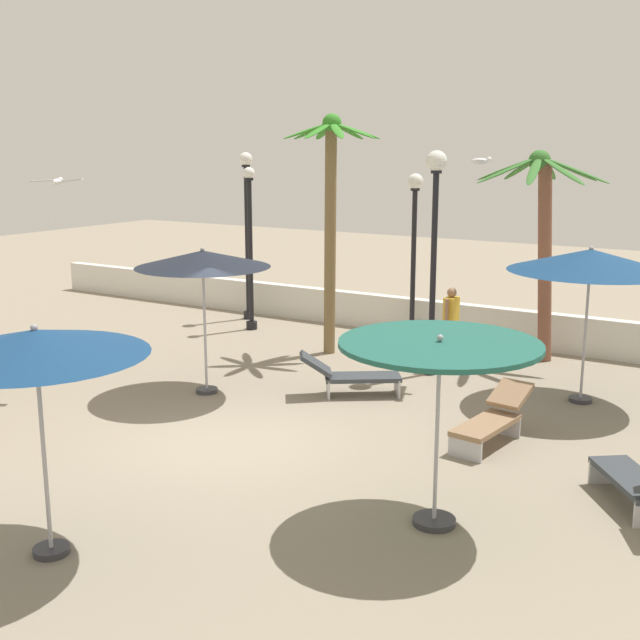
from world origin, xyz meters
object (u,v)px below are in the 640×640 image
Objects in this scene: patio_umbrella_2 at (203,260)px; seagull_1 at (481,161)px; palm_tree_0 at (331,203)px; seagull_0 at (58,181)px; lounge_chair_1 at (350,375)px; lounge_chair_2 at (493,418)px; patio_umbrella_1 at (440,357)px; patio_umbrella_3 at (35,345)px; lamp_post_1 at (250,244)px; lamp_post_3 at (414,238)px; guest_0 at (451,316)px; patio_umbrella_4 at (591,261)px; palm_tree_1 at (543,224)px; lamp_post_2 at (247,221)px; lamp_post_0 at (435,230)px.

seagull_1 reaches higher than patio_umbrella_2.
seagull_0 is (-2.78, -5.00, 0.59)m from palm_tree_0.
patio_umbrella_2 reaches higher than lounge_chair_1.
lounge_chair_2 is (5.50, 0.29, -2.12)m from patio_umbrella_2.
patio_umbrella_1 is at bearing -10.53° from seagull_0.
palm_tree_0 is (0.50, 3.76, 0.82)m from patio_umbrella_2.
patio_umbrella_3 is at bearing -117.57° from lounge_chair_2.
lamp_post_1 is 6.88m from seagull_1.
patio_umbrella_2 is at bearing -63.08° from lamp_post_1.
lamp_post_1 is (-4.79, 10.46, -0.29)m from patio_umbrella_3.
lamp_post_3 is at bearing 66.47° from palm_tree_0.
patio_umbrella_1 is at bearing -73.34° from seagull_1.
patio_umbrella_1 is 0.87× the size of patio_umbrella_2.
lounge_chair_1 is at bearing 89.65° from patio_umbrella_3.
patio_umbrella_3 is 1.42× the size of lounge_chair_2.
lounge_chair_1 is 1.20× the size of guest_0.
patio_umbrella_4 is 2.80m from seagull_1.
patio_umbrella_4 is at bearing -31.37° from lamp_post_3.
seagull_1 reaches higher than lounge_chair_2.
seagull_0 is at bearing -119.11° from palm_tree_0.
patio_umbrella_2 is 0.70× the size of lamp_post_3.
palm_tree_1 reaches higher than lamp_post_2.
palm_tree_1 is 5.05× the size of seagull_0.
patio_umbrella_2 is at bearing 28.46° from seagull_0.
lounge_chair_1 is at bearing -116.44° from palm_tree_1.
lounge_chair_2 is 1.22× the size of guest_0.
patio_umbrella_1 is 6.77m from seagull_1.
lamp_post_2 is 7.56m from lounge_chair_1.
lamp_post_0 reaches higher than lounge_chair_1.
lounge_chair_2 is (2.39, -3.08, -2.53)m from lamp_post_0.
palm_tree_0 is 3.63m from seagull_1.
guest_0 reaches higher than lounge_chair_1.
lounge_chair_1 is 1.95× the size of seagull_1.
lounge_chair_1 is (-3.42, 3.99, -1.74)m from patio_umbrella_1.
lounge_chair_1 is 2.09× the size of seagull_0.
palm_tree_1 reaches higher than seagull_1.
lamp_post_0 is at bearing 85.36° from patio_umbrella_3.
lamp_post_0 reaches higher than lamp_post_2.
patio_umbrella_2 is 5.90m from lounge_chair_2.
lamp_post_2 is 10.54m from lounge_chair_2.
seagull_1 reaches higher than patio_umbrella_1.
lamp_post_0 reaches higher than patio_umbrella_4.
lamp_post_2 is 2.32× the size of lounge_chair_2.
lamp_post_3 is 4.14× the size of seagull_1.
seagull_0 is at bearing -135.02° from palm_tree_1.
patio_umbrella_3 is 1.45× the size of lounge_chair_1.
palm_tree_0 is (-1.87, 9.46, 0.88)m from patio_umbrella_3.
patio_umbrella_4 is at bearing -15.62° from lamp_post_2.
patio_umbrella_3 is 1.74× the size of guest_0.
lamp_post_3 reaches higher than patio_umbrella_1.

